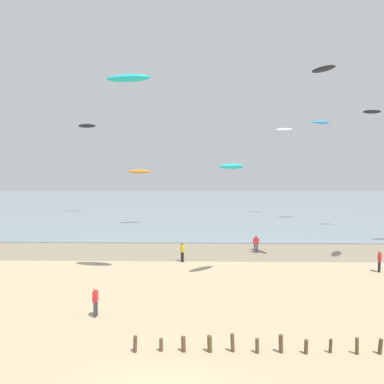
% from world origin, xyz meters
% --- Properties ---
extents(wet_sand_strip, '(120.00, 7.16, 0.01)m').
position_xyz_m(wet_sand_strip, '(0.00, 23.60, 0.00)').
color(wet_sand_strip, gray).
rests_on(wet_sand_strip, ground).
extents(sea, '(160.00, 70.00, 0.10)m').
position_xyz_m(sea, '(0.00, 62.19, 0.05)').
color(sea, gray).
rests_on(sea, ground).
extents(groyne_near, '(19.13, 0.34, 0.87)m').
position_xyz_m(groyne_near, '(7.60, 4.32, 0.37)').
color(groyne_near, brown).
rests_on(groyne_near, ground).
extents(person_nearest_camera, '(0.26, 0.57, 1.71)m').
position_xyz_m(person_nearest_camera, '(-4.39, 8.19, 0.92)').
color(person_nearest_camera, '#383842').
rests_on(person_nearest_camera, ground).
extents(person_mid_beach, '(0.30, 0.56, 1.71)m').
position_xyz_m(person_mid_beach, '(15.71, 17.16, 0.92)').
color(person_mid_beach, '#232328').
rests_on(person_mid_beach, ground).
extents(person_by_waterline, '(0.38, 0.49, 1.71)m').
position_xyz_m(person_by_waterline, '(-0.01, 19.90, 0.92)').
color(person_by_waterline, '#232328').
rests_on(person_by_waterline, ground).
extents(person_far_down_beach, '(0.56, 0.30, 1.71)m').
position_xyz_m(person_far_down_beach, '(6.91, 23.33, 0.92)').
color(person_far_down_beach, '#383842').
rests_on(person_far_down_beach, ground).
extents(kite_aloft_0, '(2.38, 2.23, 0.44)m').
position_xyz_m(kite_aloft_0, '(3.85, 15.41, 8.38)').
color(kite_aloft_0, '#19B2B7').
extents(kite_aloft_1, '(2.77, 1.69, 0.66)m').
position_xyz_m(kite_aloft_1, '(14.84, 48.22, 13.77)').
color(kite_aloft_1, white).
extents(kite_aloft_2, '(3.17, 1.44, 0.52)m').
position_xyz_m(kite_aloft_2, '(-6.56, 38.26, 7.37)').
color(kite_aloft_2, orange).
extents(kite_aloft_3, '(3.22, 1.76, 0.83)m').
position_xyz_m(kite_aloft_3, '(-16.57, 48.26, 14.41)').
color(kite_aloft_3, black).
extents(kite_aloft_6, '(1.91, 2.50, 0.47)m').
position_xyz_m(kite_aloft_6, '(11.61, 19.44, 16.29)').
color(kite_aloft_6, black).
extents(kite_aloft_8, '(2.29, 0.86, 0.63)m').
position_xyz_m(kite_aloft_8, '(22.84, 35.37, 14.87)').
color(kite_aloft_8, black).
extents(kite_aloft_9, '(2.90, 1.65, 0.64)m').
position_xyz_m(kite_aloft_9, '(18.73, 42.04, 14.27)').
color(kite_aloft_9, '#2384D1').
extents(kite_aloft_10, '(3.44, 1.65, 0.60)m').
position_xyz_m(kite_aloft_10, '(-3.62, 15.04, 14.67)').
color(kite_aloft_10, '#19B2B7').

